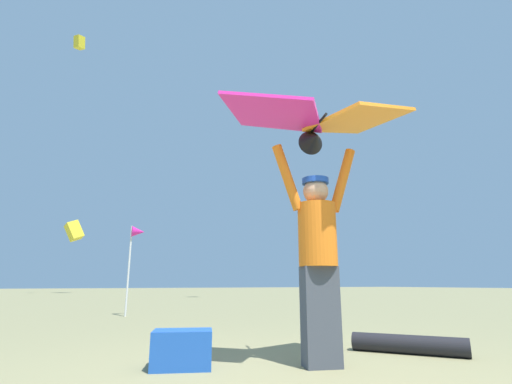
{
  "coord_description": "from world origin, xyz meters",
  "views": [
    {
      "loc": [
        -1.61,
        -2.4,
        0.67
      ],
      "look_at": [
        0.4,
        1.61,
        1.75
      ],
      "focal_mm": 26.84,
      "sensor_mm": 36.0,
      "label": 1
    }
  ],
  "objects": [
    {
      "name": "spare_kite_bag",
      "position": [
        1.53,
        0.52,
        0.09
      ],
      "size": [
        0.8,
        0.97,
        0.18
      ],
      "primitive_type": "cylinder",
      "rotation": [
        0.0,
        1.57,
        2.22
      ],
      "color": "black",
      "rests_on": "ground"
    },
    {
      "name": "kite_flyer_person",
      "position": [
        0.4,
        0.39,
        0.94
      ],
      "size": [
        0.8,
        0.42,
        1.92
      ],
      "color": "#424751",
      "rests_on": "ground"
    },
    {
      "name": "ground_plane",
      "position": [
        0.0,
        0.0,
        0.0
      ],
      "size": [
        120.0,
        120.0,
        0.0
      ],
      "primitive_type": "plane",
      "color": "#847F56"
    },
    {
      "name": "held_stunt_kite",
      "position": [
        0.38,
        0.32,
        2.14
      ],
      "size": [
        1.79,
        1.17,
        0.41
      ],
      "color": "black"
    },
    {
      "name": "marker_flag",
      "position": [
        -0.19,
        6.34,
        1.66
      ],
      "size": [
        0.3,
        0.24,
        1.92
      ],
      "color": "silver",
      "rests_on": "ground"
    },
    {
      "name": "cooler_box",
      "position": [
        -0.65,
        0.87,
        0.15
      ],
      "size": [
        0.56,
        0.46,
        0.3
      ],
      "primitive_type": "cube",
      "rotation": [
        0.0,
        0.0,
        -0.33
      ],
      "color": "#1E51B2",
      "rests_on": "ground"
    },
    {
      "name": "distant_kite_yellow_high_left",
      "position": [
        -1.05,
        28.74,
        4.46
      ],
      "size": [
        1.46,
        1.21,
        1.68
      ],
      "color": "yellow"
    },
    {
      "name": "distant_kite_yellow_far_center",
      "position": [
        -2.11,
        23.59,
        16.71
      ],
      "size": [
        0.8,
        0.87,
        0.96
      ],
      "color": "yellow"
    }
  ]
}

